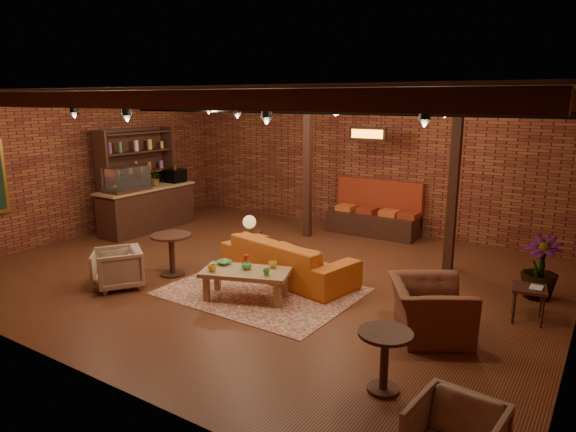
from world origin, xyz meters
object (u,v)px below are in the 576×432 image
Objects in this scene: armchair_right at (430,300)px; armchair_b at (119,266)px; sofa at (288,259)px; armchair_a at (113,266)px; coffee_table at (245,273)px; plant_tall at (547,205)px; side_table_book at (529,290)px; round_table_left at (172,248)px; side_table_lamp at (249,225)px; round_table_right at (385,352)px.

armchair_b is at bearing 71.68° from armchair_right.
sofa reaches higher than armchair_a.
plant_tall is (3.87, 2.55, 1.09)m from coffee_table.
armchair_a is 6.52m from side_table_book.
plant_tall is at bearing 22.90° from round_table_left.
side_table_lamp is at bearing 107.61° from armchair_b.
round_table_left reaches higher than sofa.
armchair_right is (5.07, 1.08, 0.16)m from armchair_a.
sofa is 2.90m from armchair_right.
armchair_right is 2.66m from plant_tall.
side_table_book is (3.87, 1.53, 0.05)m from coffee_table.
round_table_left is 1.04m from armchair_a.
round_table_right is (5.10, -0.52, 0.13)m from armchair_a.
coffee_table is 4.77m from plant_tall.
side_table_book is at bearing 55.07° from armchair_b.
coffee_table is at bearing -54.55° from side_table_lamp.
plant_tall reaches higher than armchair_b.
side_table_lamp is (-1.30, 1.83, 0.22)m from coffee_table.
armchair_b reaches higher than round_table_right.
armchair_a is at bearing 174.20° from round_table_right.
round_table_left reaches higher than side_table_book.
round_table_left is at bearing 61.18° from armchair_right.
side_table_book is (3.81, 0.40, 0.10)m from sofa.
side_table_book is at bearing 13.58° from round_table_left.
armchair_right is at bearing 46.42° from armchair_b.
armchair_right reaches higher than armchair_a.
armchair_a reaches higher than side_table_book.
side_table_book is (6.10, 2.29, 0.13)m from armchair_a.
coffee_table is 3.14m from round_table_right.
armchair_b is 0.24× the size of plant_tall.
plant_tall is (1.03, 2.23, 1.01)m from armchair_right.
sofa reaches higher than coffee_table.
armchair_b is (-2.13, -1.89, 0.00)m from sofa.
round_table_right is at bearing 150.31° from armchair_right.
round_table_right is (4.65, -1.44, -0.05)m from round_table_left.
coffee_table is at bearing 97.75° from sofa.
side_table_lamp reaches higher than round_table_right.
coffee_table is (-0.07, -1.13, 0.05)m from sofa.
plant_tall reaches higher than round_table_right.
side_table_lamp is at bearing 39.24° from armchair_right.
round_table_right is (4.94, -0.52, 0.09)m from armchair_b.
armchair_a is 1.27× the size of side_table_book.
round_table_left reaches higher than round_table_right.
sofa is 2.08m from round_table_left.
plant_tall is (1.00, 3.83, 1.05)m from round_table_right.
armchair_b is 1.40× the size of side_table_book.
coffee_table is 2.89× the size of side_table_book.
round_table_left reaches higher than coffee_table.
armchair_right is (4.15, -1.51, -0.15)m from side_table_lamp.
side_table_lamp is at bearing 74.19° from round_table_left.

